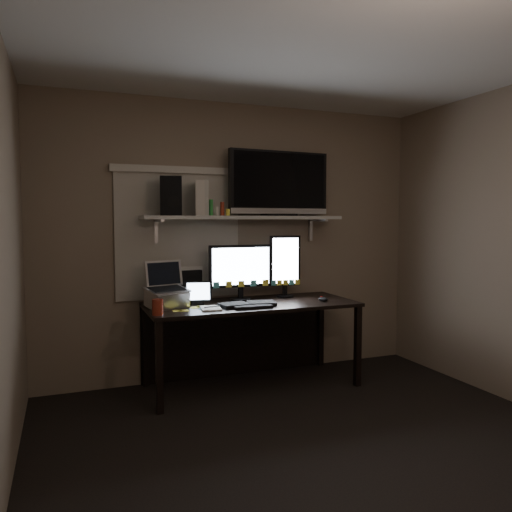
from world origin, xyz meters
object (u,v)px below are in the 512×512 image
mouse (323,299)px  tv (279,184)px  game_console (200,199)px  monitor_landscape (241,272)px  monitor_portrait (285,266)px  tablet (198,293)px  cup (158,307)px  speaker (171,196)px  keyboard (248,304)px  desk (247,320)px  laptop (167,285)px

mouse → tv: (-0.26, 0.37, 1.03)m
game_console → monitor_landscape: bearing=7.5°
monitor_portrait → tablet: size_ratio=2.54×
cup → tv: (1.21, 0.48, 0.98)m
monitor_landscape → speaker: size_ratio=1.78×
keyboard → speaker: size_ratio=1.49×
monitor_landscape → speaker: speaker is taller
desk → game_console: bearing=167.8°
monitor_portrait → speaker: bearing=-173.0°
mouse → laptop: (-1.34, 0.18, 0.17)m
monitor_portrait → laptop: bearing=-165.7°
laptop → game_console: bearing=11.9°
tv → keyboard: bearing=-144.8°
tv → speaker: bearing=178.7°
monitor_portrait → tv: size_ratio=0.59×
laptop → cup: size_ratio=3.07×
desk → game_console: (-0.39, 0.09, 1.07)m
desk → mouse: size_ratio=17.03×
cup → laptop: bearing=66.2°
monitor_portrait → cup: monitor_portrait is taller
monitor_landscape → speaker: bearing=179.3°
tablet → speaker: size_ratio=0.70×
tablet → tv: 1.25m
desk → tablet: 0.53m
keyboard → desk: bearing=74.1°
monitor_portrait → tv: tv is taller
mouse → tv: tv is taller
mouse → tablet: tablet is taller
monitor_landscape → game_console: size_ratio=1.95×
desk → mouse: 0.70m
desk → speaker: (-0.65, 0.05, 1.09)m
tv → laptop: bearing=-173.8°
tablet → keyboard: bearing=-19.6°
desk → speaker: speaker is taller
keyboard → game_console: size_ratio=1.63×
mouse → speaker: bearing=158.4°
tv → speaker: 1.02m
tv → game_console: tv is taller
tv → monitor_landscape: bearing=-175.3°
desk → speaker: 1.27m
speaker → monitor_landscape: bearing=11.5°
monitor_landscape → mouse: monitor_landscape is taller
game_console → tv: bearing=16.0°
cup → speaker: (0.20, 0.43, 0.85)m
game_console → speaker: 0.26m
monitor_landscape → game_console: game_console is taller
cup → tv: 1.63m
game_console → speaker: speaker is taller
tv → speaker: size_ratio=3.04×
laptop → cup: 0.34m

